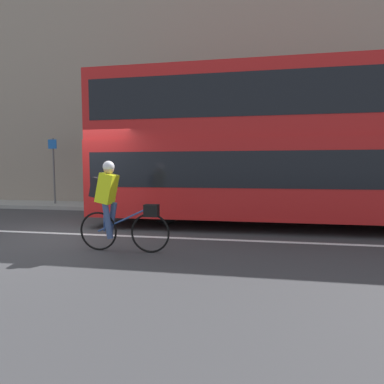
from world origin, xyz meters
The scene contains 7 objects.
ground_plane centered at (0.00, 0.00, 0.00)m, with size 80.00×80.00×0.00m, color #38383A.
road_center_line centered at (0.00, 0.09, 0.00)m, with size 50.00×0.14×0.01m, color silver.
sidewalk_curb centered at (0.00, 4.59, 0.07)m, with size 60.00×1.68×0.14m.
building_facade centered at (0.00, 5.58, 4.45)m, with size 60.00×0.30×8.91m.
bus centered at (4.80, 1.87, 2.22)m, with size 9.60×2.47×4.00m.
cyclist_on_bike centered at (1.61, -1.11, 0.90)m, with size 1.74×0.32×1.68m.
street_sign_post centered at (-3.41, 4.50, 1.58)m, with size 0.36×0.09×2.58m.
Camera 1 is at (3.93, -6.29, 1.54)m, focal length 28.00 mm.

